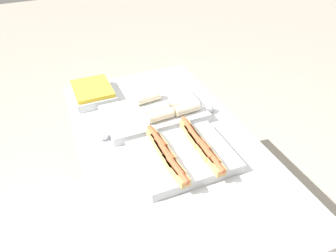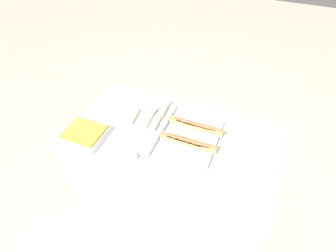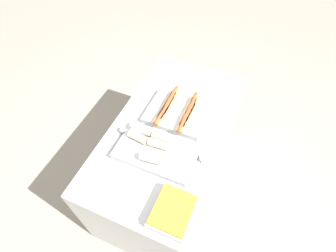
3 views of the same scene
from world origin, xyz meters
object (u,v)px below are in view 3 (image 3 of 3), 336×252
(tray_hotdogs, at_px, (177,112))
(serving_spoon_near, at_px, (202,160))
(tray_side_front, at_px, (173,211))
(serving_spoon_far, at_px, (122,131))
(tray_wraps, at_px, (155,150))

(tray_hotdogs, height_order, serving_spoon_near, tray_hotdogs)
(tray_side_front, relative_size, serving_spoon_near, 1.23)
(tray_hotdogs, distance_m, serving_spoon_far, 0.44)
(tray_wraps, bearing_deg, tray_side_front, -141.41)
(serving_spoon_near, bearing_deg, tray_hotdogs, 44.22)
(tray_hotdogs, bearing_deg, tray_wraps, 178.17)
(tray_hotdogs, relative_size, tray_side_front, 1.57)
(tray_wraps, bearing_deg, tray_hotdogs, -1.83)
(tray_hotdogs, relative_size, serving_spoon_far, 1.97)
(tray_wraps, height_order, serving_spoon_far, tray_wraps)
(tray_hotdogs, relative_size, tray_wraps, 0.82)
(tray_hotdogs, bearing_deg, serving_spoon_near, -135.78)
(tray_wraps, height_order, serving_spoon_near, tray_wraps)
(tray_hotdogs, bearing_deg, tray_side_front, -159.82)
(serving_spoon_far, bearing_deg, tray_side_front, -125.14)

